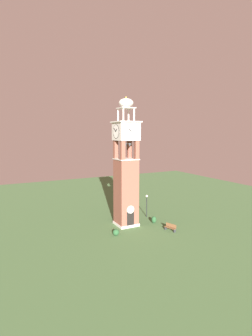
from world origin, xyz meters
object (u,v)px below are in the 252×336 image
(park_bench, at_px, (170,227))
(trash_bin, at_px, (123,214))
(clock_tower, at_px, (126,173))
(lamp_post, at_px, (147,201))

(park_bench, height_order, trash_bin, park_bench)
(clock_tower, distance_m, lamp_post, 6.91)
(park_bench, relative_size, lamp_post, 0.48)
(lamp_post, distance_m, trash_bin, 4.27)
(clock_tower, bearing_deg, park_bench, -49.13)
(clock_tower, height_order, park_bench, clock_tower)
(clock_tower, height_order, trash_bin, clock_tower)
(lamp_post, bearing_deg, clock_tower, -159.10)
(lamp_post, xyz_separation_m, trash_bin, (-3.19, 1.97, -2.04))
(clock_tower, bearing_deg, lamp_post, 20.90)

